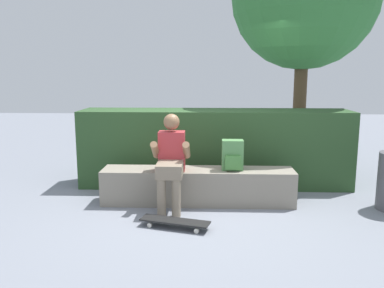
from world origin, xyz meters
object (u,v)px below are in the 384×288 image
Objects in this scene: person_skater at (171,158)px; bench_main at (198,186)px; backpack_on_bench at (232,156)px; skateboard_near_person at (175,221)px.

bench_main is at bearing 32.53° from person_skater.
bench_main is 0.63m from backpack_on_bench.
backpack_on_bench is at bearing 14.62° from person_skater.
skateboard_near_person is 2.06× the size of backpack_on_bench.
person_skater reaches higher than bench_main.
skateboard_near_person is at bearing -81.36° from person_skater.
bench_main is 0.59m from person_skater.
skateboard_near_person is 1.27m from backpack_on_bench.
bench_main is at bearing 178.82° from backpack_on_bench.
person_skater reaches higher than skateboard_near_person.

